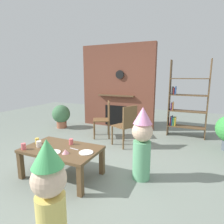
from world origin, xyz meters
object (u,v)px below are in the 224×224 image
at_px(paper_cup_near_right, 24,146).
at_px(potted_plant_short, 61,115).
at_px(child_with_cone_hat, 50,196).
at_px(bookshelf, 185,103).
at_px(child_in_pink, 142,142).
at_px(coffee_table, 62,152).
at_px(dining_chair_left, 105,117).
at_px(paper_cup_near_left, 39,144).
at_px(paper_plate_front, 53,152).
at_px(paper_plate_rear, 86,152).
at_px(birthday_cake_slice, 65,151).
at_px(dining_chair_middle, 127,124).
at_px(paper_cup_center, 71,142).
at_px(paper_cup_far_left, 37,141).

height_order(paper_cup_near_right, potted_plant_short, potted_plant_short).
bearing_deg(child_with_cone_hat, paper_cup_near_right, 21.85).
height_order(bookshelf, child_in_pink, bookshelf).
distance_m(coffee_table, potted_plant_short, 2.83).
height_order(child_with_cone_hat, dining_chair_left, child_with_cone_hat).
height_order(paper_cup_near_left, paper_cup_near_right, paper_cup_near_right).
distance_m(coffee_table, paper_plate_front, 0.20).
height_order(paper_plate_front, paper_plate_rear, same).
height_order(bookshelf, birthday_cake_slice, bookshelf).
xyz_separation_m(child_with_cone_hat, dining_chair_middle, (-0.26, 2.63, -0.04)).
relative_size(bookshelf, dining_chair_left, 2.11).
height_order(paper_plate_front, dining_chair_middle, dining_chair_middle).
bearing_deg(paper_plate_rear, child_with_cone_hat, -73.64).
relative_size(paper_cup_center, paper_plate_rear, 0.44).
bearing_deg(child_with_cone_hat, paper_plate_rear, -18.61).
distance_m(paper_cup_center, child_in_pink, 1.11).
height_order(paper_cup_near_left, dining_chair_middle, dining_chair_middle).
relative_size(bookshelf, paper_plate_front, 9.63).
distance_m(coffee_table, child_with_cone_hat, 1.31).
bearing_deg(dining_chair_middle, paper_plate_front, 101.11).
relative_size(paper_cup_center, paper_cup_far_left, 0.99).
bearing_deg(dining_chair_middle, dining_chair_left, -2.75).
bearing_deg(potted_plant_short, dining_chair_middle, -15.61).
distance_m(child_in_pink, potted_plant_short, 3.41).
height_order(paper_plate_rear, child_with_cone_hat, child_with_cone_hat).
bearing_deg(bookshelf, child_with_cone_hat, -101.95).
height_order(paper_cup_near_left, child_with_cone_hat, child_with_cone_hat).
xyz_separation_m(coffee_table, paper_cup_near_right, (-0.47, -0.27, 0.11)).
distance_m(coffee_table, dining_chair_middle, 1.64).
xyz_separation_m(paper_cup_far_left, child_in_pink, (1.59, 0.42, 0.08)).
bearing_deg(bookshelf, paper_cup_center, -120.04).
height_order(paper_cup_near_right, paper_plate_front, paper_cup_near_right).
relative_size(coffee_table, dining_chair_left, 1.26).
relative_size(paper_cup_near_right, paper_plate_front, 0.47).
distance_m(paper_cup_center, birthday_cake_slice, 0.36).
bearing_deg(paper_cup_far_left, child_with_cone_hat, -40.98).
height_order(paper_cup_near_left, dining_chair_left, dining_chair_left).
xyz_separation_m(bookshelf, paper_cup_center, (-1.52, -2.64, -0.36)).
distance_m(paper_plate_front, birthday_cake_slice, 0.18).
bearing_deg(paper_cup_near_right, potted_plant_short, 117.98).
bearing_deg(paper_cup_near_left, potted_plant_short, 122.05).
bearing_deg(paper_plate_rear, paper_cup_near_left, -173.04).
xyz_separation_m(coffee_table, paper_cup_center, (0.04, 0.19, 0.11)).
bearing_deg(paper_plate_rear, dining_chair_middle, 88.18).
bearing_deg(paper_plate_rear, dining_chair_left, 108.59).
bearing_deg(dining_chair_middle, potted_plant_short, 10.54).
bearing_deg(paper_plate_front, dining_chair_left, 96.34).
height_order(paper_plate_front, child_with_cone_hat, child_with_cone_hat).
relative_size(paper_plate_rear, birthday_cake_slice, 2.02).
height_order(paper_cup_near_right, dining_chair_left, dining_chair_left).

